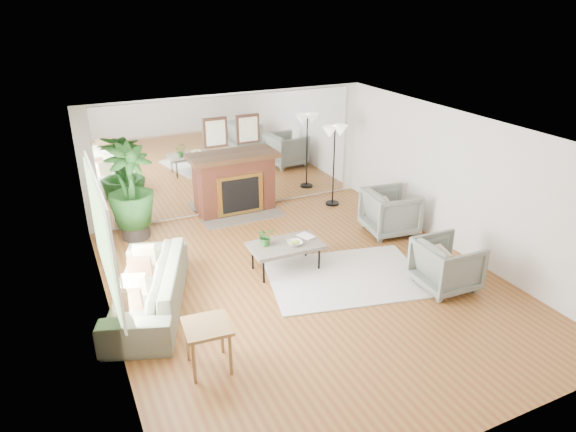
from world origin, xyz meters
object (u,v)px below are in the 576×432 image
fireplace (237,184)px  armchair_front (447,264)px  armchair_back (391,212)px  side_table (207,332)px  potted_ficus (130,190)px  floor_lamp (335,138)px  sofa (147,287)px  coffee_table (286,246)px

fireplace → armchair_front: fireplace is taller
armchair_back → side_table: (-4.39, -2.31, 0.10)m
armchair_back → potted_ficus: bearing=75.6°
fireplace → side_table: size_ratio=3.22×
armchair_front → side_table: armchair_front is taller
potted_ficus → side_table: bearing=-88.0°
potted_ficus → floor_lamp: size_ratio=1.03×
armchair_back → floor_lamp: size_ratio=0.54×
side_table → sofa: bearing=103.9°
sofa → potted_ficus: 2.63m
fireplace → floor_lamp: fireplace is taller
armchair_front → potted_ficus: potted_ficus is taller
armchair_back → side_table: bearing=126.0°
side_table → floor_lamp: 5.85m
armchair_front → coffee_table: bearing=54.6°
potted_ficus → floor_lamp: 4.29m
armchair_back → armchair_front: armchair_back is taller
armchair_front → floor_lamp: floor_lamp is taller
armchair_front → sofa: bearing=74.5°
armchair_front → potted_ficus: (-4.13, 3.96, 0.57)m
side_table → potted_ficus: size_ratio=0.35×
fireplace → floor_lamp: 2.28m
coffee_table → potted_ficus: potted_ficus is taller
fireplace → armchair_back: 3.22m
armchair_front → floor_lamp: (0.13, 3.80, 1.11)m
coffee_table → armchair_front: (2.05, -1.60, -0.04)m
armchair_front → floor_lamp: 3.97m
sofa → armchair_back: (4.80, 0.65, 0.08)m
sofa → side_table: 1.72m
floor_lamp → armchair_back: bearing=-80.7°
sofa → floor_lamp: floor_lamp is taller
coffee_table → sofa: 2.34m
side_table → armchair_back: bearing=27.7°
armchair_front → floor_lamp: size_ratio=0.50×
sofa → side_table: size_ratio=3.84×
fireplace → potted_ficus: 2.23m
armchair_front → potted_ficus: 5.75m
sofa → armchair_back: armchair_back is taller
armchair_back → side_table: size_ratio=1.50×
armchair_back → armchair_front: size_ratio=1.08×
floor_lamp → sofa: bearing=-152.2°
sofa → potted_ficus: (0.26, 2.54, 0.62)m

